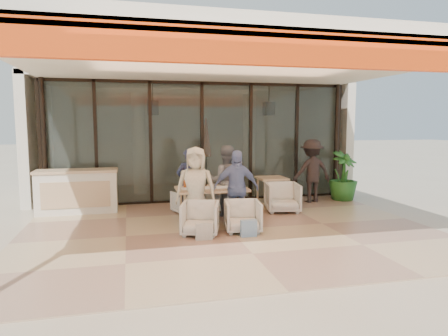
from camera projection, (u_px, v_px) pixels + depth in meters
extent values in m
plane|color=#C6B293|center=(230.00, 231.00, 7.90)|extent=(70.00, 70.00, 0.00)
cube|color=tan|center=(230.00, 230.00, 7.90)|extent=(8.00, 6.00, 0.01)
cube|color=silver|center=(230.00, 60.00, 7.52)|extent=(8.00, 6.00, 0.20)
cube|color=red|center=(291.00, 47.00, 4.72)|extent=(8.00, 0.12, 0.45)
cube|color=orange|center=(271.00, 47.00, 5.37)|extent=(8.00, 1.50, 0.06)
cylinder|color=black|center=(44.00, 145.00, 9.60)|extent=(0.12, 0.12, 3.20)
cylinder|color=black|center=(336.00, 141.00, 11.40)|extent=(0.12, 0.12, 3.20)
cube|color=#9EADA3|center=(202.00, 143.00, 10.62)|extent=(8.00, 0.03, 3.20)
cube|color=black|center=(202.00, 200.00, 10.79)|extent=(8.00, 0.10, 0.08)
cube|color=black|center=(202.00, 83.00, 10.44)|extent=(8.00, 0.10, 0.08)
cube|color=black|center=(40.00, 145.00, 9.69)|extent=(0.08, 0.10, 3.20)
cube|color=black|center=(96.00, 144.00, 9.99)|extent=(0.08, 0.10, 3.20)
cube|color=black|center=(151.00, 143.00, 10.30)|extent=(0.08, 0.10, 3.20)
cube|color=black|center=(202.00, 143.00, 10.62)|extent=(0.08, 0.10, 3.20)
cube|color=black|center=(250.00, 142.00, 10.93)|extent=(0.08, 0.10, 3.20)
cube|color=black|center=(296.00, 141.00, 11.24)|extent=(0.08, 0.10, 3.20)
cube|color=black|center=(338.00, 141.00, 11.54)|extent=(0.08, 0.10, 3.20)
cube|color=silver|center=(184.00, 135.00, 13.99)|extent=(9.00, 0.25, 3.40)
cube|color=silver|center=(38.00, 138.00, 11.28)|extent=(0.25, 3.50, 3.40)
cube|color=silver|center=(322.00, 135.00, 13.32)|extent=(0.25, 3.50, 3.40)
cube|color=silver|center=(191.00, 81.00, 12.10)|extent=(9.00, 3.50, 0.25)
cube|color=#DFBB88|center=(192.00, 191.00, 12.49)|extent=(8.00, 3.50, 0.02)
cylinder|color=silver|center=(139.00, 144.00, 11.80)|extent=(0.40, 0.40, 3.00)
cylinder|color=silver|center=(249.00, 143.00, 12.59)|extent=(0.40, 0.40, 3.00)
cylinder|color=black|center=(153.00, 92.00, 11.34)|extent=(0.03, 0.03, 0.70)
cube|color=black|center=(153.00, 108.00, 11.39)|extent=(0.30, 0.30, 0.40)
sphere|color=#FFBF72|center=(153.00, 108.00, 11.39)|extent=(0.18, 0.18, 0.18)
cylinder|color=black|center=(269.00, 94.00, 12.15)|extent=(0.03, 0.03, 0.70)
cube|color=black|center=(269.00, 109.00, 12.20)|extent=(0.30, 0.30, 0.40)
sphere|color=#FFBF72|center=(269.00, 109.00, 12.20)|extent=(0.18, 0.18, 0.18)
cylinder|color=black|center=(206.00, 193.00, 11.83)|extent=(0.40, 0.40, 0.05)
cylinder|color=black|center=(206.00, 160.00, 11.71)|extent=(0.04, 0.04, 2.10)
cone|color=#D55112|center=(206.00, 137.00, 11.64)|extent=(0.32, 0.32, 1.10)
cube|color=silver|center=(77.00, 193.00, 9.35)|extent=(1.80, 0.60, 1.00)
cube|color=#DFBB88|center=(77.00, 171.00, 9.29)|extent=(1.85, 0.65, 0.06)
cube|color=#DFBB88|center=(76.00, 195.00, 9.05)|extent=(1.50, 0.02, 0.60)
cube|color=#DFBB88|center=(212.00, 189.00, 8.54)|extent=(1.50, 0.90, 0.05)
cube|color=white|center=(212.00, 188.00, 8.54)|extent=(1.30, 0.35, 0.01)
cylinder|color=#DFBB88|center=(185.00, 210.00, 8.13)|extent=(0.06, 0.06, 0.70)
cylinder|color=#DFBB88|center=(243.00, 207.00, 8.42)|extent=(0.06, 0.06, 0.70)
cylinder|color=#DFBB88|center=(181.00, 204.00, 8.75)|extent=(0.06, 0.06, 0.70)
cylinder|color=#DFBB88|center=(236.00, 202.00, 9.04)|extent=(0.06, 0.06, 0.70)
cylinder|color=white|center=(192.00, 187.00, 8.28)|extent=(0.06, 0.06, 0.11)
cylinder|color=white|center=(198.00, 184.00, 8.67)|extent=(0.06, 0.06, 0.11)
cylinder|color=white|center=(215.00, 186.00, 8.45)|extent=(0.06, 0.06, 0.11)
cylinder|color=white|center=(223.00, 183.00, 8.77)|extent=(0.06, 0.06, 0.11)
cylinder|color=white|center=(237.00, 185.00, 8.45)|extent=(0.06, 0.06, 0.11)
cylinder|color=#9B4116|center=(185.00, 184.00, 8.55)|extent=(0.07, 0.07, 0.16)
cylinder|color=black|center=(205.00, 182.00, 8.78)|extent=(0.09, 0.09, 0.17)
cylinder|color=black|center=(205.00, 178.00, 8.76)|extent=(0.10, 0.10, 0.01)
cylinder|color=white|center=(193.00, 190.00, 8.14)|extent=(0.22, 0.22, 0.01)
cylinder|color=white|center=(236.00, 189.00, 8.35)|extent=(0.22, 0.22, 0.01)
cylinder|color=white|center=(189.00, 186.00, 8.74)|extent=(0.22, 0.22, 0.01)
cylinder|color=white|center=(228.00, 184.00, 8.95)|extent=(0.22, 0.22, 0.01)
imported|color=silver|center=(186.00, 201.00, 9.41)|extent=(0.72, 0.69, 0.59)
imported|color=silver|center=(221.00, 199.00, 9.60)|extent=(0.66, 0.63, 0.62)
imported|color=silver|center=(200.00, 217.00, 7.57)|extent=(0.84, 0.81, 0.71)
imported|color=silver|center=(243.00, 215.00, 7.76)|extent=(0.75, 0.72, 0.69)
imported|color=#1A1F3A|center=(189.00, 183.00, 8.87)|extent=(0.61, 0.44, 1.57)
imported|color=slate|center=(226.00, 181.00, 9.06)|extent=(0.89, 0.76, 1.62)
imported|color=beige|center=(196.00, 188.00, 8.00)|extent=(0.92, 0.73, 1.66)
imported|color=#758BC3|center=(236.00, 188.00, 8.20)|extent=(0.98, 0.54, 1.58)
cube|color=silver|center=(204.00, 232.00, 7.20)|extent=(0.30, 0.10, 0.34)
cube|color=#99BFD8|center=(249.00, 229.00, 7.40)|extent=(0.30, 0.10, 0.34)
cube|color=#DFBB88|center=(272.00, 178.00, 10.16)|extent=(0.70, 0.70, 0.05)
cylinder|color=#DFBB88|center=(265.00, 195.00, 9.87)|extent=(0.05, 0.05, 0.70)
cylinder|color=#DFBB88|center=(286.00, 194.00, 10.00)|extent=(0.05, 0.05, 0.70)
cylinder|color=#DFBB88|center=(258.00, 191.00, 10.41)|extent=(0.05, 0.05, 0.70)
cylinder|color=#DFBB88|center=(278.00, 190.00, 10.54)|extent=(0.05, 0.05, 0.70)
imported|color=silver|center=(283.00, 196.00, 9.48)|extent=(0.88, 0.84, 0.78)
imported|color=black|center=(312.00, 171.00, 10.59)|extent=(1.13, 0.69, 1.70)
imported|color=#1E5919|center=(343.00, 176.00, 10.87)|extent=(1.00, 1.00, 1.36)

